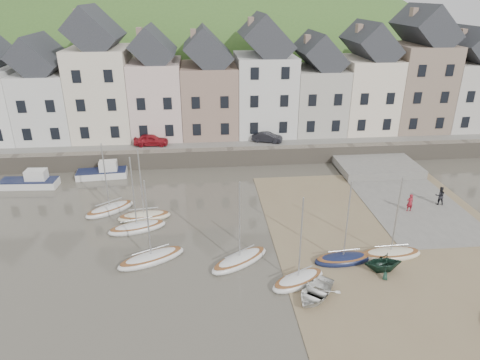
{
  "coord_description": "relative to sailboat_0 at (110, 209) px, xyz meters",
  "views": [
    {
      "loc": [
        -3.04,
        -26.09,
        17.14
      ],
      "look_at": [
        0.0,
        6.0,
        3.0
      ],
      "focal_mm": 32.36,
      "sensor_mm": 36.0,
      "label": 1
    }
  ],
  "objects": [
    {
      "name": "ground",
      "position": [
        10.93,
        -7.18,
        -0.26
      ],
      "size": [
        160.0,
        160.0,
        0.0
      ],
      "primitive_type": "plane",
      "color": "#4D483C",
      "rests_on": "ground"
    },
    {
      "name": "quay_land",
      "position": [
        10.93,
        24.82,
        0.49
      ],
      "size": [
        90.0,
        30.0,
        1.5
      ],
      "primitive_type": "cube",
      "color": "#3B6026",
      "rests_on": "ground"
    },
    {
      "name": "quay_street",
      "position": [
        10.93,
        13.32,
        1.29
      ],
      "size": [
        70.0,
        7.0,
        0.1
      ],
      "primitive_type": "cube",
      "color": "slate",
      "rests_on": "quay_land"
    },
    {
      "name": "seawall",
      "position": [
        10.93,
        9.82,
        0.64
      ],
      "size": [
        70.0,
        1.2,
        1.8
      ],
      "primitive_type": "cube",
      "color": "slate",
      "rests_on": "ground"
    },
    {
      "name": "beach",
      "position": [
        21.93,
        -7.18,
        -0.23
      ],
      "size": [
        18.0,
        26.0,
        0.06
      ],
      "primitive_type": "cube",
      "color": "#7C674C",
      "rests_on": "ground"
    },
    {
      "name": "slipway",
      "position": [
        25.93,
        0.82,
        -0.2
      ],
      "size": [
        8.0,
        18.0,
        0.12
      ],
      "primitive_type": "cube",
      "color": "slate",
      "rests_on": "ground"
    },
    {
      "name": "hillside",
      "position": [
        5.93,
        52.81,
        -18.26
      ],
      "size": [
        134.4,
        84.0,
        84.0
      ],
      "color": "#3B6026",
      "rests_on": "ground"
    },
    {
      "name": "townhouse_terrace",
      "position": [
        12.69,
        16.82,
        7.06
      ],
      "size": [
        61.05,
        8.0,
        13.93
      ],
      "color": "silver",
      "rests_on": "quay_land"
    },
    {
      "name": "sailboat_0",
      "position": [
        0.0,
        0.0,
        0.0
      ],
      "size": [
        4.37,
        3.78,
        6.32
      ],
      "color": "silver",
      "rests_on": "ground"
    },
    {
      "name": "sailboat_1",
      "position": [
        2.67,
        -3.34,
        -0.0
      ],
      "size": [
        4.72,
        2.73,
        6.32
      ],
      "color": "silver",
      "rests_on": "ground"
    },
    {
      "name": "sailboat_2",
      "position": [
        3.03,
        -1.55,
        0.0
      ],
      "size": [
        4.43,
        2.01,
        6.32
      ],
      "color": "beige",
      "rests_on": "ground"
    },
    {
      "name": "sailboat_3",
      "position": [
        4.17,
        -7.72,
        -0.0
      ],
      "size": [
        4.99,
        3.43,
        6.32
      ],
      "color": "silver",
      "rests_on": "ground"
    },
    {
      "name": "sailboat_4",
      "position": [
        10.21,
        -8.53,
        -0.0
      ],
      "size": [
        4.72,
        3.86,
        6.32
      ],
      "color": "silver",
      "rests_on": "ground"
    },
    {
      "name": "sailboat_5",
      "position": [
        17.29,
        -9.07,
        0.0
      ],
      "size": [
        4.22,
        1.86,
        6.32
      ],
      "color": "#121939",
      "rests_on": "ground"
    },
    {
      "name": "sailboat_6",
      "position": [
        13.7,
        -11.12,
        0.0
      ],
      "size": [
        4.2,
        3.1,
        6.32
      ],
      "color": "silver",
      "rests_on": "ground"
    },
    {
      "name": "sailboat_7",
      "position": [
        20.79,
        -8.78,
        -0.0
      ],
      "size": [
        4.51,
        1.66,
        6.32
      ],
      "color": "beige",
      "rests_on": "ground"
    },
    {
      "name": "motorboat_0",
      "position": [
        -8.35,
        5.89,
        0.32
      ],
      "size": [
        5.39,
        2.04,
        1.7
      ],
      "color": "silver",
      "rests_on": "ground"
    },
    {
      "name": "motorboat_2",
      "position": [
        -1.94,
        7.63,
        0.32
      ],
      "size": [
        4.97,
        2.11,
        1.7
      ],
      "color": "silver",
      "rests_on": "ground"
    },
    {
      "name": "rowboat_white",
      "position": [
        14.43,
        -12.59,
        0.14
      ],
      "size": [
        4.0,
        4.1,
        0.69
      ],
      "primitive_type": "imported",
      "rotation": [
        0.0,
        0.0,
        -0.71
      ],
      "color": "white",
      "rests_on": "beach"
    },
    {
      "name": "rowboat_green",
      "position": [
        19.55,
        -10.38,
        0.47
      ],
      "size": [
        2.6,
        2.26,
        1.35
      ],
      "primitive_type": "imported",
      "rotation": [
        0.0,
        0.0,
        -1.55
      ],
      "color": "#153024",
      "rests_on": "beach"
    },
    {
      "name": "person_red",
      "position": [
        25.11,
        -2.42,
        0.62
      ],
      "size": [
        0.57,
        0.38,
        1.54
      ],
      "primitive_type": "imported",
      "rotation": [
        0.0,
        0.0,
        3.17
      ],
      "color": "maroon",
      "rests_on": "slipway"
    },
    {
      "name": "person_dark",
      "position": [
        28.23,
        -1.48,
        0.68
      ],
      "size": [
        0.9,
        0.76,
        1.65
      ],
      "primitive_type": "imported",
      "rotation": [
        0.0,
        0.0,
        2.96
      ],
      "color": "black",
      "rests_on": "slipway"
    },
    {
      "name": "car_left",
      "position": [
        2.46,
        12.32,
        1.97
      ],
      "size": [
        3.79,
        1.73,
        1.26
      ],
      "primitive_type": "imported",
      "rotation": [
        0.0,
        0.0,
        1.5
      ],
      "color": "maroon",
      "rests_on": "quay_street"
    },
    {
      "name": "car_right",
      "position": [
        15.25,
        12.32,
        1.89
      ],
      "size": [
        3.57,
        2.19,
        1.11
      ],
      "primitive_type": "imported",
      "rotation": [
        0.0,
        0.0,
        1.25
      ],
      "color": "black",
      "rests_on": "quay_street"
    }
  ]
}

